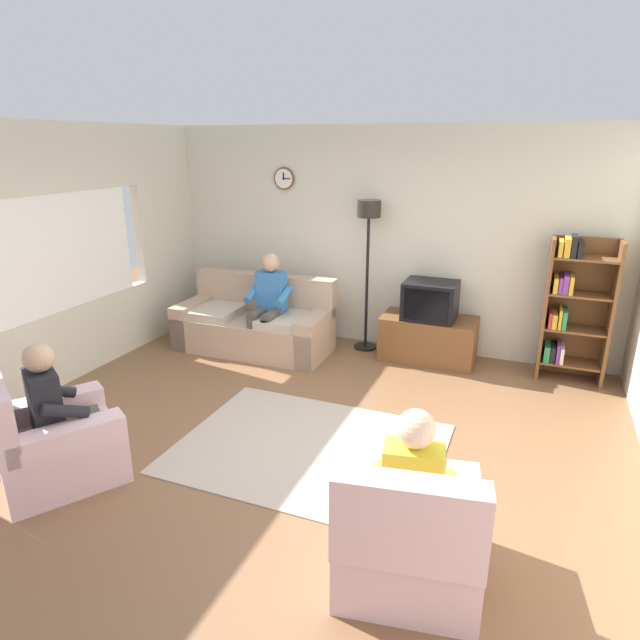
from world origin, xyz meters
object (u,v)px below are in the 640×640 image
(tv, at_px, (430,300))
(person_on_couch, at_px, (268,300))
(couch, at_px, (255,325))
(armchair_near_bookshelf, at_px, (409,538))
(bookshelf, at_px, (572,307))
(floor_lamp, at_px, (368,234))
(person_in_right_armchair, at_px, (413,483))
(armchair_near_window, at_px, (53,445))
(tv_stand, at_px, (428,339))
(person_in_left_armchair, at_px, (59,405))

(tv, distance_m, person_on_couch, 1.91)
(couch, distance_m, armchair_near_bookshelf, 4.04)
(bookshelf, distance_m, floor_lamp, 2.39)
(armchair_near_bookshelf, distance_m, person_in_right_armchair, 0.33)
(tv, bearing_deg, person_on_couch, -164.12)
(floor_lamp, bearing_deg, person_on_couch, -147.93)
(floor_lamp, relative_size, armchair_near_window, 1.58)
(person_in_right_armchair, bearing_deg, floor_lamp, 111.60)
(tv_stand, relative_size, floor_lamp, 0.59)
(person_on_couch, bearing_deg, floor_lamp, 32.07)
(tv_stand, height_order, armchair_near_bookshelf, armchair_near_bookshelf)
(couch, xyz_separation_m, person_in_left_armchair, (-0.05, -2.97, 0.29))
(tv_stand, distance_m, armchair_near_bookshelf, 3.51)
(floor_lamp, xyz_separation_m, person_in_right_armchair, (1.38, -3.48, -0.85))
(couch, relative_size, armchair_near_bookshelf, 1.92)
(couch, bearing_deg, bookshelf, 8.07)
(bookshelf, xyz_separation_m, armchair_near_bookshelf, (-0.92, -3.54, -0.53))
(tv_stand, height_order, person_on_couch, person_on_couch)
(armchair_near_window, xyz_separation_m, person_in_right_armchair, (2.76, 0.11, 0.32))
(armchair_near_window, bearing_deg, person_in_right_armchair, 2.23)
(tv_stand, height_order, person_in_left_armchair, person_in_left_armchair)
(person_on_couch, distance_m, person_in_left_armchair, 2.88)
(tv, bearing_deg, floor_lamp, 171.31)
(person_on_couch, xyz_separation_m, person_in_left_armchair, (-0.30, -2.86, -0.09))
(tv_stand, distance_m, person_in_left_armchair, 4.04)
(person_in_left_armchair, bearing_deg, person_on_couch, 83.99)
(tv, xyz_separation_m, person_in_left_armchair, (-2.14, -3.38, -0.15))
(couch, distance_m, person_on_couch, 0.47)
(tv_stand, relative_size, person_in_left_armchair, 0.98)
(floor_lamp, relative_size, armchair_near_bookshelf, 1.85)
(person_on_couch, relative_size, person_in_right_armchair, 1.11)
(tv, relative_size, person_on_couch, 0.48)
(floor_lamp, xyz_separation_m, person_on_couch, (-1.03, -0.65, -0.75))
(tv_stand, height_order, person_in_right_armchair, person_in_right_armchair)
(armchair_near_bookshelf, bearing_deg, person_in_right_armchair, 99.57)
(floor_lamp, height_order, person_in_right_armchair, floor_lamp)
(bookshelf, height_order, person_on_couch, bookshelf)
(person_in_left_armchair, xyz_separation_m, person_in_right_armchair, (2.71, 0.03, 0.00))
(tv, relative_size, armchair_near_bookshelf, 0.60)
(floor_lamp, distance_m, person_in_left_armchair, 3.85)
(floor_lamp, height_order, person_on_couch, floor_lamp)
(tv_stand, relative_size, armchair_near_window, 0.94)
(person_in_right_armchair, bearing_deg, armchair_near_bookshelf, -80.43)
(armchair_near_window, relative_size, person_on_couch, 0.94)
(tv, distance_m, person_in_left_armchair, 4.01)
(floor_lamp, distance_m, person_on_couch, 1.43)
(armchair_near_bookshelf, bearing_deg, person_on_couch, 129.71)
(tv, xyz_separation_m, bookshelf, (1.50, 0.10, 0.07))
(armchair_near_window, relative_size, person_in_right_armchair, 1.05)
(person_on_couch, bearing_deg, person_in_right_armchair, -49.60)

